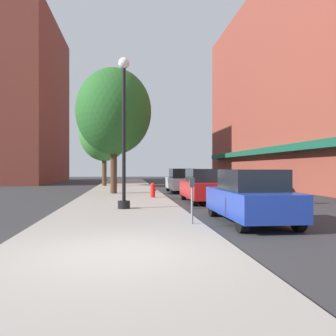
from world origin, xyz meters
TOP-DOWN VIEW (x-y plane):
  - ground_plane at (4.00, 18.00)m, footprint 90.00×90.00m
  - sidewalk_slab at (0.00, 19.00)m, footprint 4.80×50.00m
  - building_right_brick at (14.99, 22.00)m, footprint 6.80×40.00m
  - building_far_background at (-11.01, 37.00)m, footprint 6.80×18.00m
  - lamppost at (0.10, 7.36)m, footprint 0.48×0.48m
  - fire_hydrant at (1.60, 12.52)m, footprint 0.33×0.26m
  - parking_meter_near at (2.05, 3.30)m, footprint 0.14×0.09m
  - tree_near at (-0.60, 15.84)m, footprint 4.68×4.68m
  - tree_mid at (-1.78, 25.56)m, footprint 4.43×4.43m
  - car_blue at (4.00, 3.96)m, footprint 1.80×4.30m
  - car_red at (4.00, 10.58)m, footprint 1.80×4.30m
  - car_silver at (4.00, 17.85)m, footprint 1.80×4.30m

SIDE VIEW (x-z plane):
  - ground_plane at x=4.00m, z-range 0.00..0.00m
  - sidewalk_slab at x=0.00m, z-range 0.00..0.12m
  - fire_hydrant at x=1.60m, z-range 0.12..0.91m
  - car_blue at x=4.00m, z-range -0.02..1.64m
  - car_red at x=4.00m, z-range -0.02..1.64m
  - car_silver at x=4.00m, z-range -0.02..1.64m
  - parking_meter_near at x=2.05m, z-range 0.29..1.60m
  - lamppost at x=0.10m, z-range 0.25..6.15m
  - tree_mid at x=-1.78m, z-range 1.20..8.49m
  - tree_near at x=-0.60m, z-range 1.31..9.12m
  - building_right_brick at x=14.99m, z-range -0.02..18.41m
  - building_far_background at x=-11.01m, z-range -0.02..18.80m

